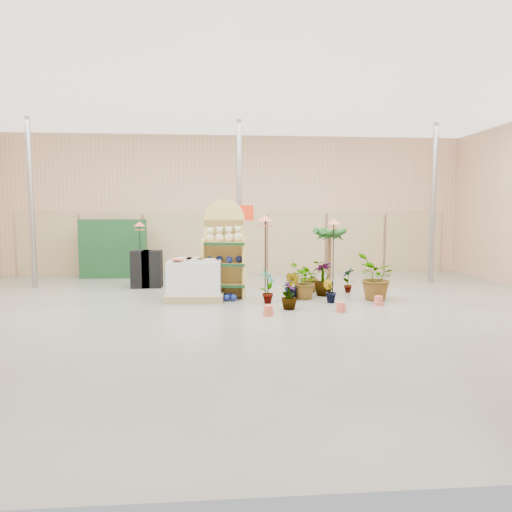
{
  "coord_description": "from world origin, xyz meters",
  "views": [
    {
      "loc": [
        -0.54,
        -9.04,
        2.02
      ],
      "look_at": [
        0.3,
        1.5,
        1.0
      ],
      "focal_mm": 32.0,
      "sensor_mm": 36.0,
      "label": 1
    }
  ],
  "objects_px": {
    "pallet_stack": "(195,280)",
    "bird_table_front": "(265,221)",
    "display_shelf": "(224,253)",
    "potted_plant_2": "(304,281)"
  },
  "relations": [
    {
      "from": "pallet_stack",
      "to": "potted_plant_2",
      "type": "bearing_deg",
      "value": 0.26
    },
    {
      "from": "display_shelf",
      "to": "bird_table_front",
      "type": "relative_size",
      "value": 1.18
    },
    {
      "from": "bird_table_front",
      "to": "potted_plant_2",
      "type": "height_order",
      "value": "bird_table_front"
    },
    {
      "from": "display_shelf",
      "to": "pallet_stack",
      "type": "relative_size",
      "value": 1.72
    },
    {
      "from": "bird_table_front",
      "to": "potted_plant_2",
      "type": "relative_size",
      "value": 2.37
    },
    {
      "from": "pallet_stack",
      "to": "bird_table_front",
      "type": "height_order",
      "value": "bird_table_front"
    },
    {
      "from": "pallet_stack",
      "to": "bird_table_front",
      "type": "distance_m",
      "value": 2.14
    },
    {
      "from": "pallet_stack",
      "to": "bird_table_front",
      "type": "bearing_deg",
      "value": -15.34
    },
    {
      "from": "pallet_stack",
      "to": "bird_table_front",
      "type": "relative_size",
      "value": 0.69
    },
    {
      "from": "pallet_stack",
      "to": "potted_plant_2",
      "type": "xyz_separation_m",
      "value": [
        2.53,
        -0.12,
        -0.05
      ]
    }
  ]
}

